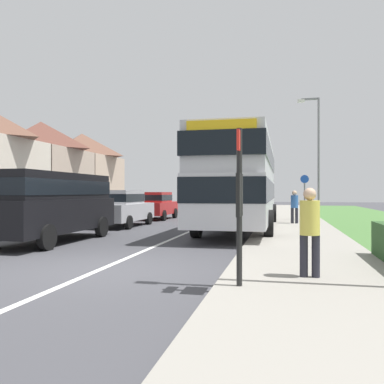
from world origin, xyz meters
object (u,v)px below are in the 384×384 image
object	(u,v)px
double_decker_bus	(241,179)
parked_car_silver	(120,207)
parked_car_red	(155,204)
street_lamp_mid	(316,150)
pedestrian_at_stop	(310,228)
parked_van_black	(51,201)
cycle_route_sign	(305,195)
bus_stop_sign	(239,196)
pedestrian_walking_away	(294,205)

from	to	relation	value
double_decker_bus	parked_car_silver	size ratio (longest dim) A/B	2.65
parked_car_red	street_lamp_mid	distance (m)	9.57
street_lamp_mid	double_decker_bus	bearing A→B (deg)	-123.85
parked_car_silver	pedestrian_at_stop	size ratio (longest dim) A/B	2.60
double_decker_bus	parked_car_red	bearing A→B (deg)	134.57
parked_van_black	parked_car_red	world-z (taller)	parked_van_black
parked_car_silver	parked_car_red	world-z (taller)	parked_car_silver
double_decker_bus	cycle_route_sign	xyz separation A→B (m)	(2.86, 5.50, -0.72)
pedestrian_at_stop	street_lamp_mid	world-z (taller)	street_lamp_mid
pedestrian_at_stop	bus_stop_sign	world-z (taller)	bus_stop_sign
parked_van_black	bus_stop_sign	bearing A→B (deg)	-38.64
parked_van_black	pedestrian_at_stop	bearing A→B (deg)	-29.40
parked_van_black	parked_car_silver	size ratio (longest dim) A/B	1.27
double_decker_bus	cycle_route_sign	size ratio (longest dim) A/B	4.58
double_decker_bus	pedestrian_at_stop	xyz separation A→B (m)	(2.16, -9.73, -1.17)
parked_car_red	bus_stop_sign	distance (m)	17.71
parked_car_silver	pedestrian_walking_away	bearing A→B (deg)	15.37
parked_van_black	pedestrian_walking_away	bearing A→B (deg)	46.17
parked_car_red	pedestrian_at_stop	world-z (taller)	pedestrian_at_stop
double_decker_bus	pedestrian_at_stop	size ratio (longest dim) A/B	6.91
pedestrian_walking_away	bus_stop_sign	xyz separation A→B (m)	(-1.22, -13.38, 0.56)
double_decker_bus	bus_stop_sign	bearing A→B (deg)	-84.46
pedestrian_at_stop	pedestrian_walking_away	size ratio (longest dim) A/B	1.00
parked_van_black	pedestrian_walking_away	xyz separation A→B (m)	(7.80, 8.13, -0.33)
pedestrian_walking_away	bus_stop_sign	size ratio (longest dim) A/B	0.64
parked_van_black	parked_car_silver	world-z (taller)	parked_van_black
cycle_route_sign	parked_car_red	bearing A→B (deg)	178.42
pedestrian_walking_away	street_lamp_mid	world-z (taller)	street_lamp_mid
parked_van_black	pedestrian_at_stop	xyz separation A→B (m)	(7.70, -4.34, -0.33)
parked_van_black	cycle_route_sign	size ratio (longest dim) A/B	2.20
bus_stop_sign	street_lamp_mid	distance (m)	16.13
double_decker_bus	cycle_route_sign	world-z (taller)	double_decker_bus
double_decker_bus	pedestrian_at_stop	bearing A→B (deg)	-77.49
parked_van_black	parked_car_silver	xyz separation A→B (m)	(-0.10, 5.96, -0.39)
double_decker_bus	pedestrian_at_stop	distance (m)	10.04
pedestrian_at_stop	street_lamp_mid	xyz separation A→B (m)	(1.29, 14.87, 2.84)
parked_car_red	street_lamp_mid	bearing A→B (deg)	-3.77
double_decker_bus	parked_car_red	xyz separation A→B (m)	(-5.65, 5.74, -1.26)
parked_van_black	bus_stop_sign	xyz separation A→B (m)	(6.58, -5.26, 0.23)
bus_stop_sign	street_lamp_mid	xyz separation A→B (m)	(2.41, 15.79, 2.28)
parked_car_silver	street_lamp_mid	xyz separation A→B (m)	(9.08, 4.57, 2.89)
parked_car_silver	pedestrian_walking_away	distance (m)	8.19
parked_van_black	street_lamp_mid	xyz separation A→B (m)	(8.99, 10.53, 2.51)
cycle_route_sign	pedestrian_walking_away	bearing A→B (deg)	-102.36
cycle_route_sign	bus_stop_sign	bearing A→B (deg)	-96.47
pedestrian_walking_away	cycle_route_sign	world-z (taller)	cycle_route_sign
parked_car_silver	street_lamp_mid	size ratio (longest dim) A/B	0.66
bus_stop_sign	double_decker_bus	bearing A→B (deg)	95.54
parked_car_silver	cycle_route_sign	distance (m)	9.85
bus_stop_sign	street_lamp_mid	world-z (taller)	street_lamp_mid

